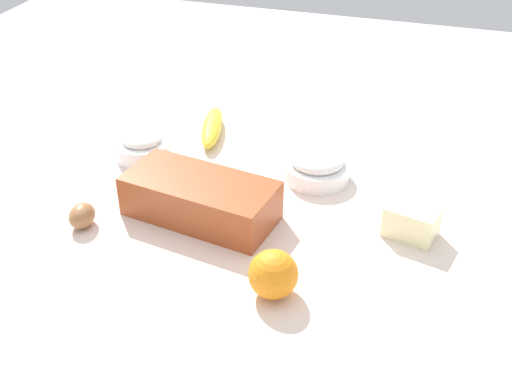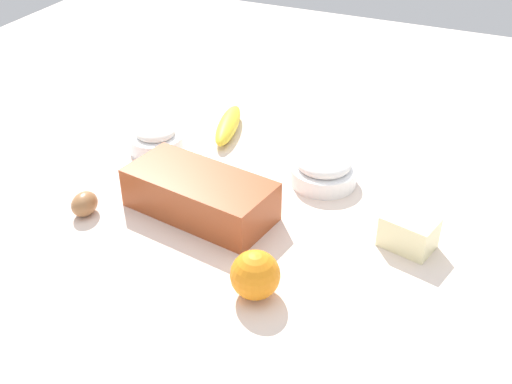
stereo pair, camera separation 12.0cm
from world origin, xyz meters
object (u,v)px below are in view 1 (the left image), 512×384
flour_bowl (142,145)px  egg_near_butter (82,216)px  loaf_pan (200,198)px  banana (212,127)px  butter_block (411,221)px  sugar_bowl (317,166)px  orange_fruit (273,274)px

flour_bowl → egg_near_butter: 0.27m
loaf_pan → banana: bearing=116.2°
egg_near_butter → butter_block: bearing=14.7°
loaf_pan → flour_bowl: (-0.20, 0.17, -0.01)m
loaf_pan → egg_near_butter: (-0.20, -0.09, -0.02)m
sugar_bowl → orange_fruit: orange_fruit is taller
loaf_pan → sugar_bowl: 0.26m
butter_block → egg_near_butter: size_ratio=1.53×
orange_fruit → flour_bowl: bearing=139.3°
butter_block → egg_near_butter: (-0.58, -0.15, -0.01)m
sugar_bowl → butter_block: bearing=-34.1°
sugar_bowl → banana: (-0.27, 0.11, -0.01)m
flour_bowl → egg_near_butter: flour_bowl is taller
loaf_pan → flour_bowl: size_ratio=2.47×
egg_near_butter → orange_fruit: bearing=-10.5°
flour_bowl → egg_near_butter: size_ratio=2.04×
flour_bowl → banana: (0.11, 0.14, -0.01)m
sugar_bowl → orange_fruit: size_ratio=1.68×
flour_bowl → orange_fruit: 0.52m
egg_near_butter → banana: bearing=75.9°
flour_bowl → butter_block: size_ratio=1.33×
butter_block → sugar_bowl: bearing=145.9°
flour_bowl → egg_near_butter: (0.01, -0.27, -0.00)m
loaf_pan → orange_fruit: (0.19, -0.17, -0.00)m
flour_bowl → sugar_bowl: 0.38m
loaf_pan → flour_bowl: loaf_pan is taller
flour_bowl → sugar_bowl: bearing=3.7°
flour_bowl → banana: 0.18m
flour_bowl → banana: size_ratio=0.63×
flour_bowl → sugar_bowl: (0.38, 0.02, 0.00)m
loaf_pan → orange_fruit: size_ratio=3.70×
egg_near_butter → flour_bowl: bearing=91.4°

